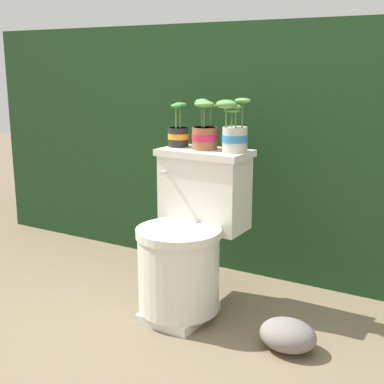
{
  "coord_description": "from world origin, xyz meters",
  "views": [
    {
      "loc": [
        1.16,
        -1.92,
        1.11
      ],
      "look_at": [
        -0.02,
        0.07,
        0.56
      ],
      "focal_mm": 50.0,
      "sensor_mm": 36.0,
      "label": 1
    }
  ],
  "objects_px": {
    "potted_plant_midleft": "(205,132)",
    "potted_plant_left": "(178,134)",
    "garden_stone": "(288,335)",
    "toilet": "(189,240)",
    "potted_plant_middle": "(234,132)"
  },
  "relations": [
    {
      "from": "potted_plant_left",
      "to": "potted_plant_midleft",
      "type": "height_order",
      "value": "potted_plant_midleft"
    },
    {
      "from": "potted_plant_middle",
      "to": "potted_plant_left",
      "type": "bearing_deg",
      "value": 177.3
    },
    {
      "from": "toilet",
      "to": "garden_stone",
      "type": "height_order",
      "value": "toilet"
    },
    {
      "from": "potted_plant_midleft",
      "to": "potted_plant_left",
      "type": "bearing_deg",
      "value": 176.41
    },
    {
      "from": "garden_stone",
      "to": "potted_plant_left",
      "type": "bearing_deg",
      "value": 158.21
    },
    {
      "from": "toilet",
      "to": "potted_plant_midleft",
      "type": "relative_size",
      "value": 3.2
    },
    {
      "from": "potted_plant_middle",
      "to": "garden_stone",
      "type": "xyz_separation_m",
      "value": [
        0.38,
        -0.26,
        -0.76
      ]
    },
    {
      "from": "potted_plant_left",
      "to": "garden_stone",
      "type": "bearing_deg",
      "value": -21.79
    },
    {
      "from": "toilet",
      "to": "potted_plant_middle",
      "type": "xyz_separation_m",
      "value": [
        0.15,
        0.15,
        0.48
      ]
    },
    {
      "from": "potted_plant_midleft",
      "to": "garden_stone",
      "type": "distance_m",
      "value": 0.95
    },
    {
      "from": "potted_plant_left",
      "to": "garden_stone",
      "type": "xyz_separation_m",
      "value": [
        0.68,
        -0.27,
        -0.73
      ]
    },
    {
      "from": "toilet",
      "to": "potted_plant_left",
      "type": "distance_m",
      "value": 0.5
    },
    {
      "from": "toilet",
      "to": "potted_plant_middle",
      "type": "height_order",
      "value": "potted_plant_middle"
    },
    {
      "from": "toilet",
      "to": "potted_plant_left",
      "type": "relative_size",
      "value": 3.52
    },
    {
      "from": "potted_plant_midleft",
      "to": "garden_stone",
      "type": "height_order",
      "value": "potted_plant_midleft"
    }
  ]
}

